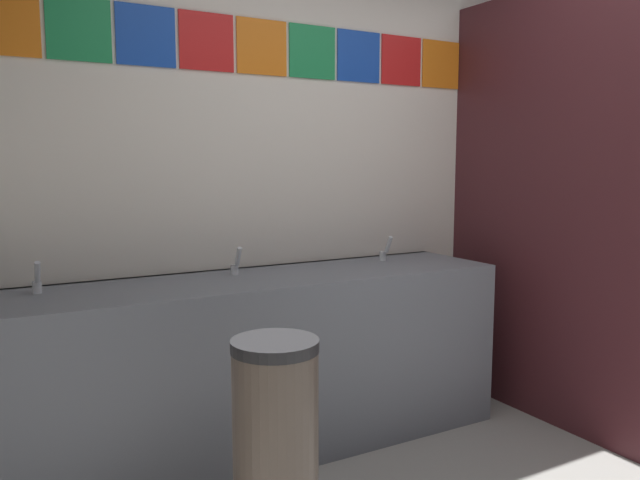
# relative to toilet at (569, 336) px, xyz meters

# --- Properties ---
(wall_back) EXTENTS (4.23, 0.09, 2.86)m
(wall_back) POSITION_rel_toilet_xyz_m (-1.26, 0.47, 1.13)
(wall_back) COLOR silver
(wall_back) RESTS_ON ground_plane
(vanity_counter) EXTENTS (2.54, 0.58, 0.83)m
(vanity_counter) POSITION_rel_toilet_xyz_m (-2.05, 0.14, 0.12)
(vanity_counter) COLOR slate
(vanity_counter) RESTS_ON ground_plane
(faucet_left) EXTENTS (0.04, 0.10, 0.14)m
(faucet_left) POSITION_rel_toilet_xyz_m (-2.90, 0.23, 0.57)
(faucet_left) COLOR silver
(faucet_left) RESTS_ON vanity_counter
(faucet_center) EXTENTS (0.04, 0.10, 0.14)m
(faucet_center) POSITION_rel_toilet_xyz_m (-2.05, 0.23, 0.57)
(faucet_center) COLOR silver
(faucet_center) RESTS_ON vanity_counter
(faucet_right) EXTENTS (0.04, 0.10, 0.14)m
(faucet_right) POSITION_rel_toilet_xyz_m (-1.21, 0.23, 0.57)
(faucet_right) COLOR silver
(faucet_right) RESTS_ON vanity_counter
(stall_divider) EXTENTS (0.92, 1.43, 2.23)m
(stall_divider) POSITION_rel_toilet_xyz_m (-0.37, -0.54, 0.81)
(stall_divider) COLOR #471E23
(stall_divider) RESTS_ON ground_plane
(toilet) EXTENTS (0.39, 0.49, 0.74)m
(toilet) POSITION_rel_toilet_xyz_m (0.00, 0.00, 0.00)
(toilet) COLOR white
(toilet) RESTS_ON ground_plane
(trash_bin) EXTENTS (0.30, 0.30, 0.76)m
(trash_bin) POSITION_rel_toilet_xyz_m (-2.26, -0.62, 0.08)
(trash_bin) COLOR brown
(trash_bin) RESTS_ON ground_plane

